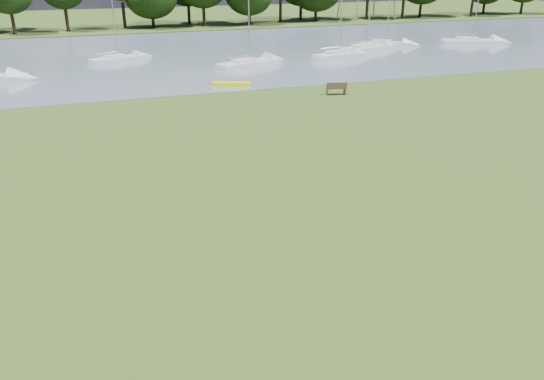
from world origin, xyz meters
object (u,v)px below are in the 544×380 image
object	(u,v)px
sailboat_0	(118,57)
sailboat_7	(339,54)
riverbank_bench	(336,88)
sailboat_3	(249,62)
kayak	(231,84)
sailboat_6	(367,47)
sailboat_4	(386,42)
sailboat_5	(472,40)

from	to	relation	value
sailboat_0	sailboat_7	bearing A→B (deg)	-37.18
riverbank_bench	sailboat_3	bearing A→B (deg)	114.40
riverbank_bench	sailboat_3	xyz separation A→B (m)	(-2.99, 14.27, -0.04)
kayak	sailboat_6	xyz separation A→B (m)	(20.24, 13.47, 0.30)
riverbank_bench	sailboat_4	world-z (taller)	sailboat_4
kayak	sailboat_4	size ratio (longest dim) A/B	0.43
sailboat_5	sailboat_6	distance (m)	15.39
kayak	sailboat_0	size ratio (longest dim) A/B	0.52
sailboat_5	sailboat_6	bearing A→B (deg)	-157.68
riverbank_bench	sailboat_3	world-z (taller)	sailboat_3
kayak	sailboat_4	xyz separation A→B (m)	(24.40, 16.21, 0.25)
kayak	sailboat_6	distance (m)	24.32
sailboat_4	sailboat_6	xyz separation A→B (m)	(-4.15, -2.74, 0.05)
sailboat_6	sailboat_7	size ratio (longest dim) A/B	1.07
sailboat_3	sailboat_5	bearing A→B (deg)	-12.00
sailboat_3	sailboat_6	world-z (taller)	sailboat_6
riverbank_bench	sailboat_7	world-z (taller)	sailboat_7
sailboat_0	sailboat_5	distance (m)	43.92
sailboat_0	sailboat_3	xyz separation A→B (m)	(12.43, -7.11, 0.02)
sailboat_6	sailboat_7	distance (m)	6.85
kayak	sailboat_6	bearing A→B (deg)	55.79
kayak	sailboat_0	bearing A→B (deg)	139.87
sailboat_3	sailboat_4	xyz separation A→B (m)	(20.22, 7.61, -0.01)
kayak	sailboat_5	bearing A→B (deg)	43.50
sailboat_4	sailboat_5	size ratio (longest dim) A/B	0.93
sailboat_4	sailboat_5	bearing A→B (deg)	12.19
riverbank_bench	sailboat_0	bearing A→B (deg)	138.36
kayak	sailboat_3	size ratio (longest dim) A/B	0.43
kayak	sailboat_4	world-z (taller)	sailboat_4
sailboat_5	sailboat_7	bearing A→B (deg)	-147.42
sailboat_0	sailboat_4	xyz separation A→B (m)	(32.66, 0.49, 0.02)
riverbank_bench	sailboat_5	xyz separation A→B (m)	(28.46, 19.60, 0.02)
kayak	sailboat_7	world-z (taller)	sailboat_7
sailboat_6	sailboat_3	bearing A→B (deg)	-178.84
sailboat_4	sailboat_7	world-z (taller)	sailboat_7
sailboat_7	sailboat_0	bearing A→B (deg)	153.71
sailboat_5	sailboat_7	distance (m)	21.42
sailboat_6	sailboat_7	bearing A→B (deg)	-160.13
sailboat_3	sailboat_5	size ratio (longest dim) A/B	0.92
riverbank_bench	sailboat_4	xyz separation A→B (m)	(17.23, 21.88, -0.05)
riverbank_bench	kayak	xyz separation A→B (m)	(-7.16, 5.67, -0.30)
sailboat_3	sailboat_4	bearing A→B (deg)	-0.99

